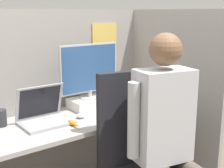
# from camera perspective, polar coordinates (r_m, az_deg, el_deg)

# --- Properties ---
(cubicle_panel_back) EXTENTS (2.11, 0.05, 1.50)m
(cubicle_panel_back) POSITION_cam_1_polar(r_m,az_deg,el_deg) (2.60, -10.07, -3.39)
(cubicle_panel_back) COLOR gray
(cubicle_panel_back) RESTS_ON ground
(cubicle_panel_right) EXTENTS (0.04, 1.23, 1.50)m
(cubicle_panel_right) POSITION_cam_1_polar(r_m,az_deg,el_deg) (2.79, 9.10, -2.30)
(cubicle_panel_right) COLOR gray
(cubicle_panel_right) RESTS_ON ground
(desk) EXTENTS (1.61, 0.61, 0.72)m
(desk) POSITION_cam_1_polar(r_m,az_deg,el_deg) (2.39, -6.22, -9.79)
(desk) COLOR #9E9993
(desk) RESTS_ON ground
(paper_box) EXTENTS (0.34, 0.21, 0.08)m
(paper_box) POSITION_cam_1_polar(r_m,az_deg,el_deg) (2.55, -4.02, -3.40)
(paper_box) COLOR white
(paper_box) RESTS_ON desk
(monitor) EXTENTS (0.53, 0.17, 0.44)m
(monitor) POSITION_cam_1_polar(r_m,az_deg,el_deg) (2.49, -4.16, 2.53)
(monitor) COLOR #B2B2B7
(monitor) RESTS_ON paper_box
(laptop) EXTENTS (0.34, 0.26, 0.26)m
(laptop) POSITION_cam_1_polar(r_m,az_deg,el_deg) (2.23, -12.30, -5.78)
(laptop) COLOR #99999E
(laptop) RESTS_ON desk
(mouse) EXTENTS (0.07, 0.06, 0.04)m
(mouse) POSITION_cam_1_polar(r_m,az_deg,el_deg) (2.30, -5.71, -5.80)
(mouse) COLOR silver
(mouse) RESTS_ON desk
(stapler) EXTENTS (0.04, 0.13, 0.06)m
(stapler) POSITION_cam_1_polar(r_m,az_deg,el_deg) (2.81, 4.77, -2.06)
(stapler) COLOR #A31919
(stapler) RESTS_ON desk
(carrot_toy) EXTENTS (0.04, 0.13, 0.04)m
(carrot_toy) POSITION_cam_1_polar(r_m,az_deg,el_deg) (2.14, -6.80, -7.32)
(carrot_toy) COLOR orange
(carrot_toy) RESTS_ON desk
(office_chair) EXTENTS (0.55, 0.61, 1.11)m
(office_chair) POSITION_cam_1_polar(r_m,az_deg,el_deg) (2.09, 6.25, -13.22)
(office_chair) COLOR black
(office_chair) RESTS_ON ground
(person) EXTENTS (0.47, 0.47, 1.37)m
(person) POSITION_cam_1_polar(r_m,az_deg,el_deg) (1.92, 10.60, -8.29)
(person) COLOR brown
(person) RESTS_ON ground
(pen_cup) EXTENTS (0.08, 0.08, 0.11)m
(pen_cup) POSITION_cam_1_polar(r_m,az_deg,el_deg) (2.26, -19.72, -5.88)
(pen_cup) COLOR #28282D
(pen_cup) RESTS_ON desk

